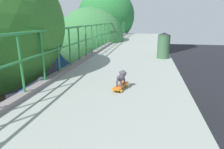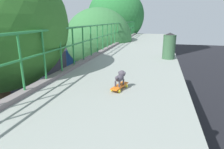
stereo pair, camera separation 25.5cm
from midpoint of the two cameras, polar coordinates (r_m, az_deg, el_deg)
car_yellow_cab_fifth at (r=16.40m, az=-14.53°, el=-8.27°), size 1.83×4.23×1.61m
car_blue_sixth at (r=21.10m, az=-17.71°, el=-3.09°), size 1.97×4.14×1.43m
car_red_taxi_seventh at (r=21.67m, az=-6.67°, el=-1.86°), size 1.97×4.60×1.59m
city_bus at (r=31.67m, az=-6.92°, el=5.96°), size 2.56×10.28×3.18m
roadside_tree_far at (r=13.42m, az=-3.45°, el=10.08°), size 4.51×4.51×8.10m
roadside_tree_farthest at (r=20.72m, az=1.55°, el=16.83°), size 5.73×5.73×10.36m
toy_skateboard at (r=4.07m, az=4.05°, el=-3.48°), size 0.29×0.58×0.09m
small_dog at (r=4.03m, az=4.31°, el=-0.67°), size 0.21×0.38×0.30m
litter_bin at (r=7.46m, az=17.50°, el=8.14°), size 0.46×0.46×0.95m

